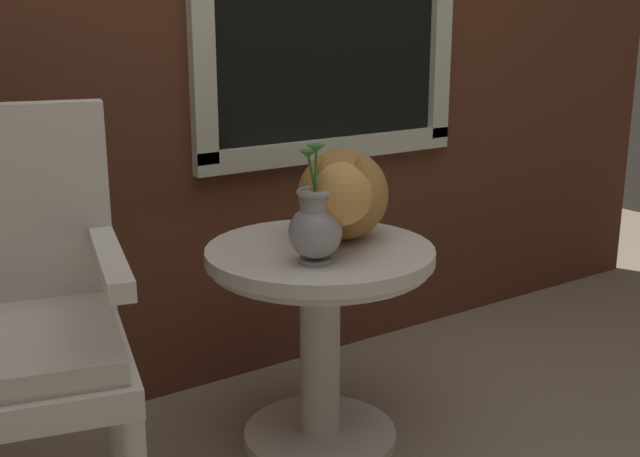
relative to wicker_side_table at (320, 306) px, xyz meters
The scene contains 3 objects.
wicker_side_table is the anchor object (origin of this frame).
cat 0.30m from the wicker_side_table, 11.61° to the left, with size 0.40×0.48×0.26m.
pewter_vase_with_ivy 0.28m from the wicker_side_table, 129.39° to the right, with size 0.13×0.13×0.29m.
Camera 1 is at (-1.05, -1.42, 1.14)m, focal length 45.37 mm.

